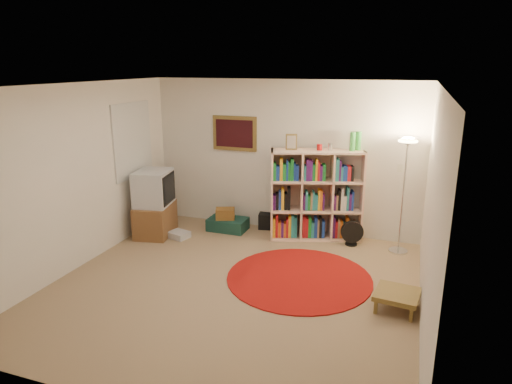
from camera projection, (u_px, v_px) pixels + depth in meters
room at (229, 190)px, 5.53m from camera, size 4.54×4.54×2.54m
bookshelf at (315, 196)px, 7.25m from camera, size 1.50×0.83×1.73m
floor_lamp at (407, 158)px, 6.48m from camera, size 0.42×0.42×1.74m
floor_fan at (352, 233)px, 7.07m from camera, size 0.35×0.23×0.40m
tv_stand at (155, 204)px, 7.44m from camera, size 0.64×0.82×1.08m
dvd_box at (179, 235)px, 7.41m from camera, size 0.36×0.33×0.10m
suitcase at (228, 224)px, 7.75m from camera, size 0.65×0.42×0.21m
wicker_basket at (225, 214)px, 7.68m from camera, size 0.37×0.32×0.18m
duffel_bag at (270, 220)px, 7.86m from camera, size 0.43×0.38×0.26m
paper_towel at (278, 229)px, 7.44m from camera, size 0.14×0.14×0.25m
red_rug at (299, 278)px, 6.02m from camera, size 1.91×1.91×0.02m
side_table at (397, 295)px, 5.22m from camera, size 0.54×0.54×0.22m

